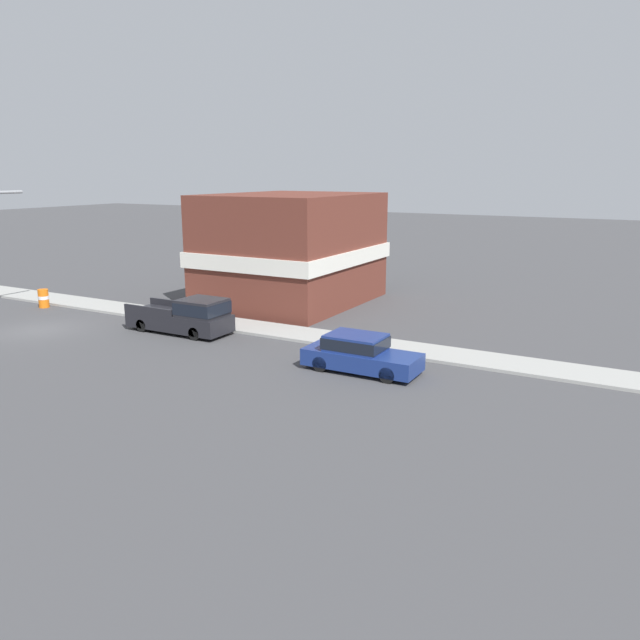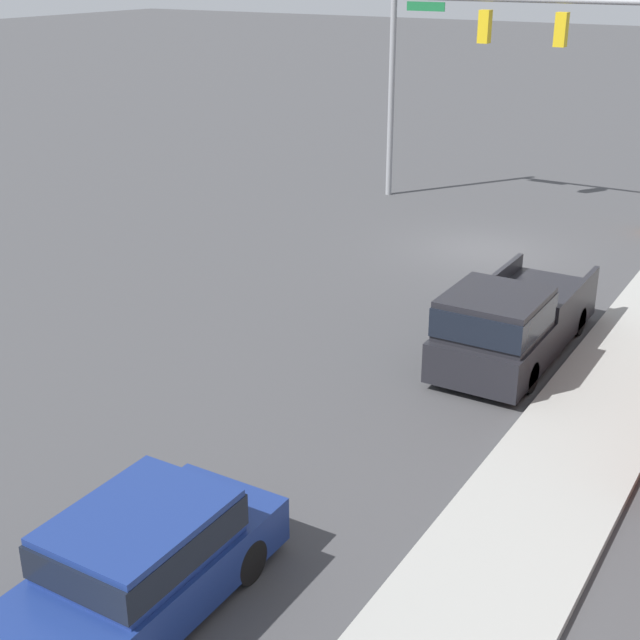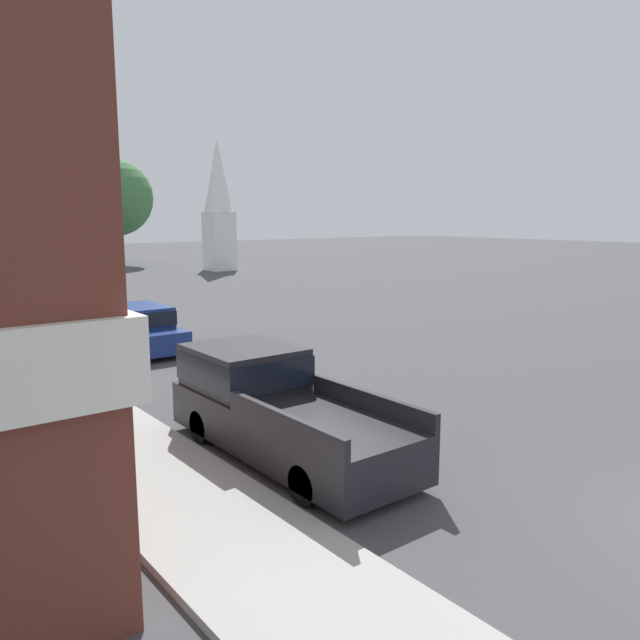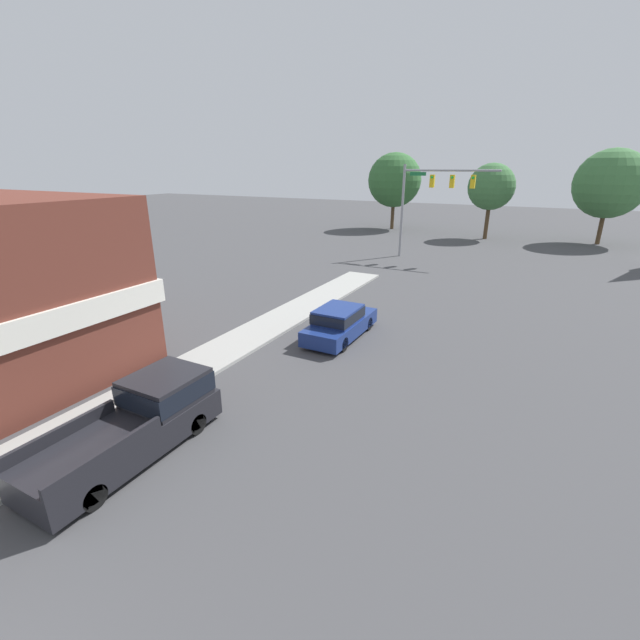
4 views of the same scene
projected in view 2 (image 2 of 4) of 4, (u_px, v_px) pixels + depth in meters
ground_plane at (486, 250)px, 26.90m from camera, size 200.00×200.00×0.00m
near_signal_assembly at (467, 45)px, 29.87m from camera, size 8.99×0.49×7.46m
car_lead at (133, 567)px, 11.66m from camera, size 1.89×4.84×1.55m
pickup_truck_parked at (509, 322)px, 19.18m from camera, size 2.01×5.64×1.88m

